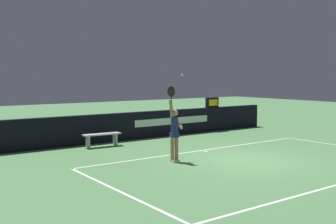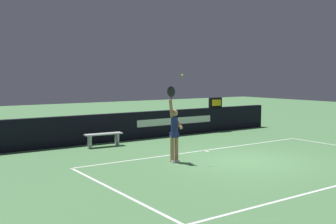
# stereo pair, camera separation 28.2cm
# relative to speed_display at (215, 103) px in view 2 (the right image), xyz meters

# --- Properties ---
(ground_plane) EXTENTS (60.00, 60.00, 0.00)m
(ground_plane) POSITION_rel_speed_display_xyz_m (-3.91, -5.96, -1.44)
(ground_plane) COLOR #4F824E
(court_lines) EXTENTS (10.37, 5.76, 0.00)m
(court_lines) POSITION_rel_speed_display_xyz_m (-3.91, -6.62, -1.44)
(court_lines) COLOR white
(court_lines) RESTS_ON ground
(back_wall) EXTENTS (14.21, 0.28, 1.19)m
(back_wall) POSITION_rel_speed_display_xyz_m (-3.90, 0.00, -0.85)
(back_wall) COLOR black
(back_wall) RESTS_ON ground
(speed_display) EXTENTS (0.74, 0.18, 0.50)m
(speed_display) POSITION_rel_speed_display_xyz_m (0.00, 0.00, 0.00)
(speed_display) COLOR black
(speed_display) RESTS_ON back_wall
(tennis_player) EXTENTS (0.47, 0.50, 2.47)m
(tennis_player) POSITION_rel_speed_display_xyz_m (-5.98, -4.84, -0.43)
(tennis_player) COLOR #AA7B56
(tennis_player) RESTS_ON ground
(tennis_ball) EXTENTS (0.07, 0.07, 0.07)m
(tennis_ball) POSITION_rel_speed_display_xyz_m (-5.81, -5.02, 1.35)
(tennis_ball) COLOR #CED836
(courtside_bench_near) EXTENTS (1.52, 0.47, 0.52)m
(courtside_bench_near) POSITION_rel_speed_display_xyz_m (-6.60, -0.92, -1.05)
(courtside_bench_near) COLOR #B3B5BC
(courtside_bench_near) RESTS_ON ground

